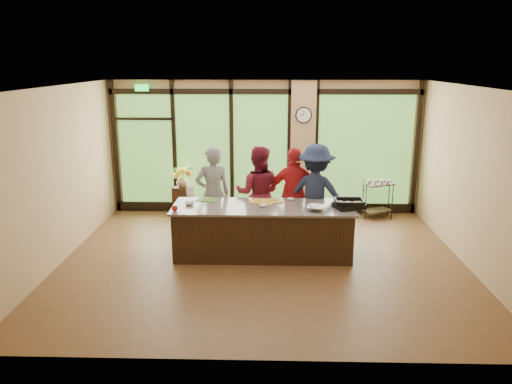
# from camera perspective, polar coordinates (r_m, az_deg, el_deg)

# --- Properties ---
(floor) EXTENTS (7.00, 7.00, 0.00)m
(floor) POSITION_cam_1_polar(r_m,az_deg,el_deg) (8.84, 0.75, -7.89)
(floor) COLOR brown
(floor) RESTS_ON ground
(ceiling) EXTENTS (7.00, 7.00, 0.00)m
(ceiling) POSITION_cam_1_polar(r_m,az_deg,el_deg) (8.17, 0.82, 11.92)
(ceiling) COLOR silver
(ceiling) RESTS_ON back_wall
(back_wall) EXTENTS (7.00, 0.00, 7.00)m
(back_wall) POSITION_cam_1_polar(r_m,az_deg,el_deg) (11.32, 1.01, 5.09)
(back_wall) COLOR tan
(back_wall) RESTS_ON floor
(left_wall) EXTENTS (0.00, 6.00, 6.00)m
(left_wall) POSITION_cam_1_polar(r_m,az_deg,el_deg) (9.12, -21.78, 1.65)
(left_wall) COLOR tan
(left_wall) RESTS_ON floor
(right_wall) EXTENTS (0.00, 6.00, 6.00)m
(right_wall) POSITION_cam_1_polar(r_m,az_deg,el_deg) (9.03, 23.58, 1.34)
(right_wall) COLOR tan
(right_wall) RESTS_ON floor
(window_wall) EXTENTS (6.90, 0.12, 3.00)m
(window_wall) POSITION_cam_1_polar(r_m,az_deg,el_deg) (11.29, 1.84, 4.52)
(window_wall) COLOR tan
(window_wall) RESTS_ON floor
(island_base) EXTENTS (3.10, 1.00, 0.88)m
(island_base) POSITION_cam_1_polar(r_m,az_deg,el_deg) (8.96, 0.79, -4.55)
(island_base) COLOR black
(island_base) RESTS_ON floor
(countertop) EXTENTS (3.20, 1.10, 0.04)m
(countertop) POSITION_cam_1_polar(r_m,az_deg,el_deg) (8.82, 0.80, -1.73)
(countertop) COLOR #6F665B
(countertop) RESTS_ON island_base
(wall_clock) EXTENTS (0.36, 0.04, 0.36)m
(wall_clock) POSITION_cam_1_polar(r_m,az_deg,el_deg) (11.11, 5.46, 8.75)
(wall_clock) COLOR black
(wall_clock) RESTS_ON window_wall
(cook_left) EXTENTS (0.79, 0.64, 1.87)m
(cook_left) POSITION_cam_1_polar(r_m,az_deg,el_deg) (9.57, -4.93, -0.25)
(cook_left) COLOR slate
(cook_left) RESTS_ON floor
(cook_midleft) EXTENTS (0.96, 0.79, 1.84)m
(cook_midleft) POSITION_cam_1_polar(r_m,az_deg,el_deg) (9.64, 0.23, -0.15)
(cook_midleft) COLOR maroon
(cook_midleft) RESTS_ON floor
(cook_midright) EXTENTS (1.12, 0.58, 1.83)m
(cook_midright) POSITION_cam_1_polar(r_m,az_deg,el_deg) (9.58, 4.42, -0.34)
(cook_midright) COLOR #AC1A1E
(cook_midright) RESTS_ON floor
(cook_right) EXTENTS (1.37, 0.99, 1.91)m
(cook_right) POSITION_cam_1_polar(r_m,az_deg,el_deg) (9.50, 6.81, -0.26)
(cook_right) COLOR #1B223D
(cook_right) RESTS_ON floor
(roasting_pan) EXTENTS (0.58, 0.51, 0.09)m
(roasting_pan) POSITION_cam_1_polar(r_m,az_deg,el_deg) (8.83, 10.57, -1.55)
(roasting_pan) COLOR black
(roasting_pan) RESTS_ON countertop
(mixing_bowl) EXTENTS (0.42, 0.42, 0.08)m
(mixing_bowl) POSITION_cam_1_polar(r_m,az_deg,el_deg) (8.61, 6.90, -1.83)
(mixing_bowl) COLOR silver
(mixing_bowl) RESTS_ON countertop
(cutting_board_left) EXTENTS (0.44, 0.37, 0.01)m
(cutting_board_left) POSITION_cam_1_polar(r_m,az_deg,el_deg) (9.25, -5.62, -0.85)
(cutting_board_left) COLOR #488A32
(cutting_board_left) RESTS_ON countertop
(cutting_board_center) EXTENTS (0.44, 0.35, 0.01)m
(cutting_board_center) POSITION_cam_1_polar(r_m,az_deg,el_deg) (9.10, 1.73, -1.04)
(cutting_board_center) COLOR gold
(cutting_board_center) RESTS_ON countertop
(cutting_board_right) EXTENTS (0.53, 0.47, 0.01)m
(cutting_board_right) POSITION_cam_1_polar(r_m,az_deg,el_deg) (9.06, 0.84, -1.11)
(cutting_board_right) COLOR gold
(cutting_board_right) RESTS_ON countertop
(prep_bowl_near) EXTENTS (0.21, 0.21, 0.05)m
(prep_bowl_near) POSITION_cam_1_polar(r_m,az_deg,el_deg) (8.95, -7.61, -1.31)
(prep_bowl_near) COLOR white
(prep_bowl_near) RESTS_ON countertop
(prep_bowl_mid) EXTENTS (0.16, 0.16, 0.04)m
(prep_bowl_mid) POSITION_cam_1_polar(r_m,az_deg,el_deg) (8.74, 0.87, -1.59)
(prep_bowl_mid) COLOR white
(prep_bowl_mid) RESTS_ON countertop
(prep_bowl_far) EXTENTS (0.15, 0.15, 0.03)m
(prep_bowl_far) POSITION_cam_1_polar(r_m,az_deg,el_deg) (9.20, 3.99, -0.83)
(prep_bowl_far) COLOR white
(prep_bowl_far) RESTS_ON countertop
(red_ramekin) EXTENTS (0.12, 0.12, 0.08)m
(red_ramekin) POSITION_cam_1_polar(r_m,az_deg,el_deg) (8.61, -9.27, -1.91)
(red_ramekin) COLOR #A71015
(red_ramekin) RESTS_ON countertop
(flower_stand) EXTENTS (0.45, 0.45, 0.72)m
(flower_stand) POSITION_cam_1_polar(r_m,az_deg,el_deg) (11.16, -8.31, -1.21)
(flower_stand) COLOR black
(flower_stand) RESTS_ON floor
(flower_vase) EXTENTS (0.29, 0.29, 0.27)m
(flower_vase) POSITION_cam_1_polar(r_m,az_deg,el_deg) (11.04, -8.41, 1.27)
(flower_vase) COLOR #937550
(flower_vase) RESTS_ON flower_stand
(bar_cart) EXTENTS (0.73, 0.59, 0.87)m
(bar_cart) POSITION_cam_1_polar(r_m,az_deg,el_deg) (11.39, 13.74, -0.32)
(bar_cart) COLOR black
(bar_cart) RESTS_ON floor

